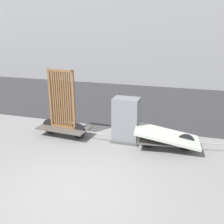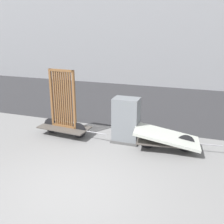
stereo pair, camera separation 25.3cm
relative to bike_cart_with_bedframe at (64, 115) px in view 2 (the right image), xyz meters
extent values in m
plane|color=slate|center=(1.65, -2.69, -0.70)|extent=(60.00, 60.00, 0.00)
cube|color=#2D2D30|center=(1.65, 4.89, -0.69)|extent=(56.00, 7.27, 0.01)
cube|color=#4C4742|center=(-0.01, 0.00, -0.42)|extent=(1.71, 0.91, 0.04)
cylinder|color=black|center=(0.53, -0.04, -0.44)|extent=(0.51, 0.07, 0.51)
cylinder|color=black|center=(-0.54, 0.04, -0.44)|extent=(0.51, 0.07, 0.51)
cylinder|color=gray|center=(1.17, -0.09, -0.42)|extent=(0.70, 0.08, 0.03)
cube|color=brown|center=(-0.01, 0.00, -0.37)|extent=(0.91, 0.14, 0.07)
cube|color=brown|center=(-0.01, 0.00, 1.44)|extent=(0.91, 0.14, 0.07)
cube|color=brown|center=(-0.43, 0.03, 0.54)|extent=(0.08, 0.08, 1.88)
cube|color=brown|center=(0.41, -0.03, 0.54)|extent=(0.08, 0.08, 1.88)
cube|color=brown|center=(-0.31, 0.02, 0.54)|extent=(0.04, 0.05, 1.81)
cube|color=brown|center=(-0.24, 0.02, 0.54)|extent=(0.04, 0.05, 1.81)
cube|color=brown|center=(-0.16, 0.01, 0.54)|extent=(0.04, 0.05, 1.81)
cube|color=brown|center=(-0.08, 0.01, 0.54)|extent=(0.04, 0.05, 1.81)
cube|color=brown|center=(-0.01, 0.00, 0.54)|extent=(0.04, 0.05, 1.81)
cube|color=brown|center=(0.07, -0.01, 0.54)|extent=(0.04, 0.05, 1.81)
cube|color=brown|center=(0.15, -0.01, 0.54)|extent=(0.04, 0.05, 1.81)
cube|color=brown|center=(0.23, -0.02, 0.54)|extent=(0.04, 0.05, 1.81)
cube|color=brown|center=(0.30, -0.02, 0.54)|extent=(0.04, 0.05, 1.81)
cube|color=#4C4742|center=(3.31, 0.00, -0.42)|extent=(1.74, 0.99, 0.04)
cylinder|color=black|center=(3.84, 0.07, -0.44)|extent=(0.51, 0.10, 0.51)
cylinder|color=black|center=(2.77, -0.07, -0.44)|extent=(0.51, 0.10, 0.51)
cylinder|color=gray|center=(4.48, 0.15, -0.42)|extent=(0.70, 0.12, 0.03)
cube|color=#B2B7AD|center=(3.31, 0.00, -0.27)|extent=(1.96, 1.19, 0.44)
cube|color=#4C4C4C|center=(2.04, 0.19, -0.66)|extent=(0.84, 0.59, 0.08)
cube|color=slate|center=(2.04, 0.19, 0.00)|extent=(0.78, 0.53, 1.39)
camera|label=1|loc=(3.88, -7.12, 2.68)|focal=42.00mm
camera|label=2|loc=(4.12, -7.04, 2.68)|focal=42.00mm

